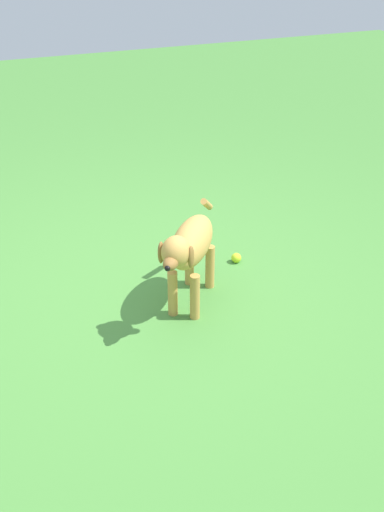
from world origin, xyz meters
The scene contains 4 objects.
ground centered at (0.00, 0.00, 0.00)m, with size 14.00×14.00×0.00m, color #478438.
dog centered at (-0.17, -0.16, 0.39)m, with size 0.71×0.58×0.59m.
tennis_ball_0 centered at (0.17, -0.63, 0.03)m, with size 0.07×0.07×0.07m, color #C2E529.
tennis_ball_1 centered at (0.57, -0.57, 0.03)m, with size 0.07×0.07×0.07m, color yellow.
Camera 1 is at (-2.90, 0.94, 2.04)m, focal length 42.19 mm.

